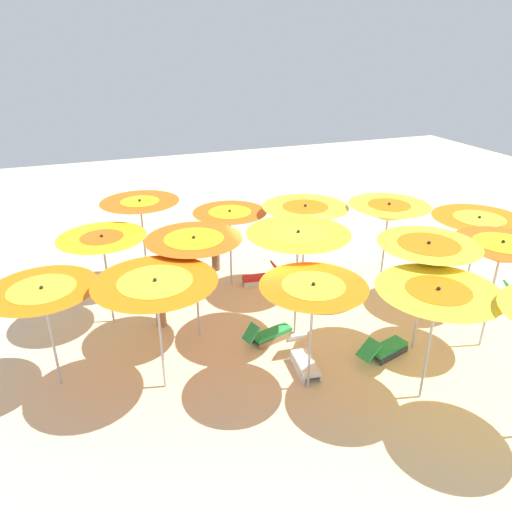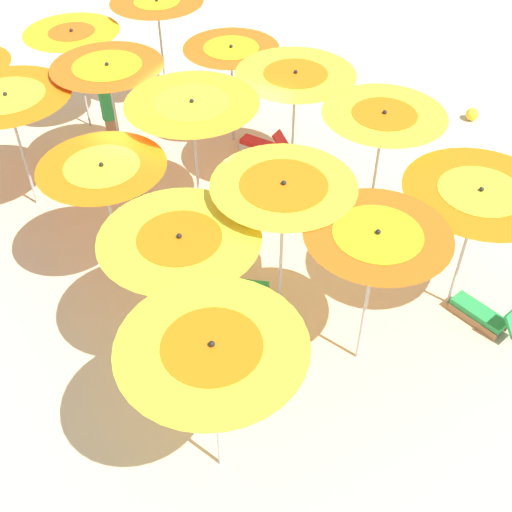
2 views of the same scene
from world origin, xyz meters
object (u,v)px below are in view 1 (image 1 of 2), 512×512
(beach_umbrella_11, at_px, (230,218))
(beach_umbrella_3, at_px, (437,298))
(beach_umbrella_12, at_px, (305,213))
(beachgoer_1, at_px, (159,294))
(beach_umbrella_1, at_px, (156,288))
(beach_umbrella_2, at_px, (313,294))
(lounger_3, at_px, (261,277))
(beach_umbrella_6, at_px, (194,247))
(beach_umbrella_13, at_px, (388,213))
(beach_umbrella_5, at_px, (103,243))
(lounger_0, at_px, (269,334))
(beach_ball, at_px, (329,224))
(beachgoer_0, at_px, (215,241))
(lounger_4, at_px, (488,295))
(beach_umbrella_7, at_px, (298,242))
(beach_umbrella_8, at_px, (427,253))
(lounger_2, at_px, (385,348))
(lounger_1, at_px, (304,359))
(beach_umbrella_10, at_px, (140,207))
(beach_umbrella_9, at_px, (501,252))
(beach_umbrella_14, at_px, (478,225))
(beach_umbrella_0, at_px, (44,299))

(beach_umbrella_11, bearing_deg, beach_umbrella_3, -70.47)
(beach_umbrella_12, xyz_separation_m, beachgoer_1, (-3.91, -0.49, -1.33))
(beach_umbrella_1, height_order, beach_umbrella_2, beach_umbrella_1)
(lounger_3, bearing_deg, beach_umbrella_1, 53.00)
(beach_umbrella_3, bearing_deg, beach_umbrella_1, 156.25)
(beach_umbrella_3, distance_m, lounger_3, 5.86)
(beach_umbrella_6, xyz_separation_m, beach_umbrella_13, (5.04, 0.34, 0.03))
(beach_umbrella_5, relative_size, lounger_0, 1.83)
(beach_umbrella_6, xyz_separation_m, beach_ball, (6.07, 5.11, -2.08))
(beach_umbrella_1, distance_m, beach_umbrella_13, 6.38)
(beach_umbrella_6, bearing_deg, beach_umbrella_3, -45.37)
(beach_umbrella_3, bearing_deg, beach_umbrella_11, 109.53)
(beach_umbrella_5, height_order, beach_umbrella_13, beach_umbrella_13)
(beach_umbrella_1, distance_m, beachgoer_0, 5.41)
(lounger_3, height_order, beachgoer_1, beachgoer_1)
(beach_umbrella_2, height_order, lounger_4, beach_umbrella_2)
(beach_umbrella_6, xyz_separation_m, beach_umbrella_7, (2.10, -0.66, 0.07))
(beach_umbrella_8, distance_m, lounger_2, 2.23)
(beach_umbrella_11, bearing_deg, beach_umbrella_2, -88.67)
(beach_umbrella_8, bearing_deg, beach_umbrella_11, 124.18)
(beachgoer_1, bearing_deg, lounger_1, -83.59)
(beach_umbrella_12, bearing_deg, beach_umbrella_10, 156.26)
(beach_umbrella_5, distance_m, beach_umbrella_10, 1.96)
(beach_umbrella_1, height_order, beachgoer_1, beach_umbrella_1)
(beach_umbrella_11, bearing_deg, beachgoer_0, 97.28)
(beach_umbrella_1, xyz_separation_m, beach_umbrella_2, (2.62, -0.99, -0.09))
(lounger_4, bearing_deg, beach_umbrella_8, 42.89)
(beach_umbrella_7, distance_m, lounger_4, 5.69)
(beach_umbrella_9, relative_size, beach_umbrella_11, 1.16)
(beach_umbrella_5, bearing_deg, beach_ball, 25.79)
(beach_umbrella_2, relative_size, beach_umbrella_3, 0.98)
(beach_umbrella_5, height_order, lounger_2, beach_umbrella_5)
(beach_umbrella_8, xyz_separation_m, beach_umbrella_12, (-1.13, 3.31, -0.11))
(beach_umbrella_2, relative_size, beach_umbrella_9, 0.92)
(beach_umbrella_1, distance_m, beach_ball, 9.94)
(beach_umbrella_14, relative_size, lounger_0, 1.91)
(beach_umbrella_9, bearing_deg, beach_umbrella_13, 104.28)
(beach_umbrella_5, bearing_deg, beach_umbrella_10, 56.28)
(beach_ball, bearing_deg, beach_umbrella_7, -124.55)
(beach_umbrella_7, distance_m, lounger_3, 3.32)
(beach_umbrella_3, xyz_separation_m, beach_umbrella_10, (-4.15, 6.41, 0.08))
(beach_umbrella_0, bearing_deg, beach_umbrella_9, -11.90)
(beach_umbrella_3, height_order, beachgoer_0, beach_umbrella_3)
(beach_umbrella_2, distance_m, beachgoer_0, 5.81)
(beach_umbrella_2, bearing_deg, beachgoer_1, 125.41)
(lounger_0, bearing_deg, beach_umbrella_3, -68.21)
(beach_umbrella_0, bearing_deg, beach_umbrella_7, 0.34)
(beach_umbrella_0, bearing_deg, beach_umbrella_13, 7.29)
(beach_umbrella_9, bearing_deg, beach_umbrella_10, 139.88)
(beach_umbrella_0, relative_size, beach_umbrella_11, 1.00)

